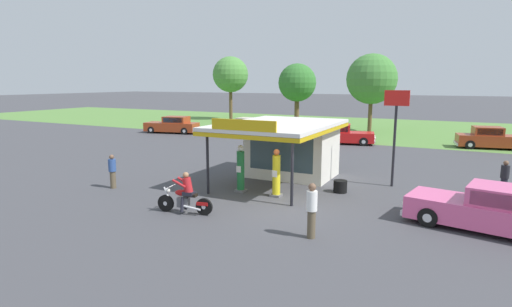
{
  "coord_description": "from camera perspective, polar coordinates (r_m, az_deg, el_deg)",
  "views": [
    {
      "loc": [
        5.82,
        -14.08,
        4.82
      ],
      "look_at": [
        -3.04,
        3.22,
        1.4
      ],
      "focal_mm": 28.46,
      "sensor_mm": 36.0,
      "label": 1
    }
  ],
  "objects": [
    {
      "name": "roadside_pole_sign",
      "position": [
        19.67,
        19.03,
        4.33
      ],
      "size": [
        1.1,
        0.12,
        4.47
      ],
      "color": "black",
      "rests_on": "ground"
    },
    {
      "name": "tree_oak_centre",
      "position": [
        53.15,
        -3.68,
        10.92
      ],
      "size": [
        4.56,
        4.56,
        8.09
      ],
      "color": "brown",
      "rests_on": "ground"
    },
    {
      "name": "parked_car_back_row_centre_left",
      "position": [
        39.87,
        -11.64,
        3.9
      ],
      "size": [
        5.5,
        2.85,
        1.6
      ],
      "color": "#993819",
      "rests_on": "ground"
    },
    {
      "name": "motorcycle_with_rider",
      "position": [
        15.32,
        -9.9,
        -5.96
      ],
      "size": [
        2.2,
        0.73,
        1.58
      ],
      "color": "black",
      "rests_on": "ground"
    },
    {
      "name": "parked_car_back_row_left",
      "position": [
        34.48,
        30.27,
        1.78
      ],
      "size": [
        5.3,
        2.59,
        1.61
      ],
      "color": "#993819",
      "rests_on": "ground"
    },
    {
      "name": "bystander_admiring_sedan",
      "position": [
        12.81,
        7.84,
        -7.76
      ],
      "size": [
        0.34,
        0.34,
        1.77
      ],
      "color": "brown",
      "rests_on": "ground"
    },
    {
      "name": "bystander_strolling_foreground",
      "position": [
        20.35,
        31.55,
        -2.89
      ],
      "size": [
        0.34,
        0.34,
        1.55
      ],
      "color": "black",
      "rests_on": "ground"
    },
    {
      "name": "spare_tire_stack",
      "position": [
        18.41,
        11.76,
        -4.55
      ],
      "size": [
        0.6,
        0.6,
        0.54
      ],
      "color": "black",
      "rests_on": "ground"
    },
    {
      "name": "gas_pump_nearside",
      "position": [
        18.01,
        -2.18,
        -2.38
      ],
      "size": [
        0.44,
        0.44,
        2.1
      ],
      "color": "slate",
      "rests_on": "ground"
    },
    {
      "name": "gas_pump_offside",
      "position": [
        17.25,
        2.88,
        -3.02
      ],
      "size": [
        0.44,
        0.44,
        2.06
      ],
      "color": "slate",
      "rests_on": "ground"
    },
    {
      "name": "grass_verge_strip",
      "position": [
        44.73,
        19.5,
        3.23
      ],
      "size": [
        120.0,
        24.0,
        0.01
      ],
      "primitive_type": "cube",
      "color": "#56843D",
      "rests_on": "ground"
    },
    {
      "name": "bystander_chatting_near_pumps",
      "position": [
        19.74,
        -19.53,
        -2.29
      ],
      "size": [
        0.34,
        0.34,
        1.57
      ],
      "color": "brown",
      "rests_on": "ground"
    },
    {
      "name": "parked_car_back_row_far_right",
      "position": [
        32.94,
        11.87,
        2.58
      ],
      "size": [
        5.3,
        2.84,
        1.55
      ],
      "color": "red",
      "rests_on": "ground"
    },
    {
      "name": "service_station_kiosk",
      "position": [
        20.57,
        4.65,
        1.3
      ],
      "size": [
        4.84,
        7.06,
        3.37
      ],
      "color": "silver",
      "rests_on": "ground"
    },
    {
      "name": "tree_oak_far_left",
      "position": [
        49.02,
        5.84,
        9.79
      ],
      "size": [
        4.49,
        4.49,
        7.03
      ],
      "color": "brown",
      "rests_on": "ground"
    },
    {
      "name": "tree_oak_left",
      "position": [
        41.49,
        15.96,
        10.02
      ],
      "size": [
        4.86,
        4.86,
        7.57
      ],
      "color": "brown",
      "rests_on": "ground"
    },
    {
      "name": "parked_car_back_row_centre_right",
      "position": [
        38.44,
        -1.67,
        3.8
      ],
      "size": [
        5.02,
        1.95,
        1.53
      ],
      "color": "beige",
      "rests_on": "ground"
    },
    {
      "name": "ground_plane",
      "position": [
        15.98,
        4.48,
        -7.61
      ],
      "size": [
        300.0,
        300.0,
        0.0
      ],
      "primitive_type": "plane",
      "color": "#424247"
    },
    {
      "name": "featured_classic_sedan",
      "position": [
        15.41,
        30.51,
        -7.01
      ],
      "size": [
        5.61,
        2.7,
        1.53
      ],
      "color": "#E55993",
      "rests_on": "ground"
    }
  ]
}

